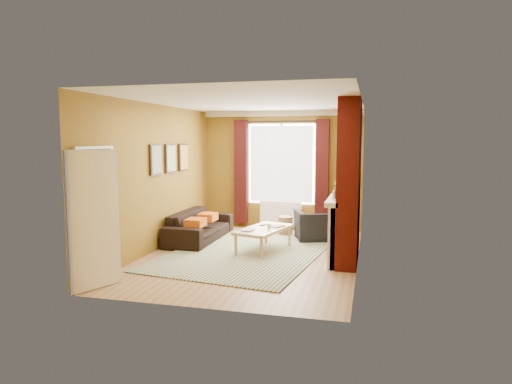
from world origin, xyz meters
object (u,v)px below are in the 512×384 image
armchair (319,225)px  coffee_table (264,230)px  wicker_stool (285,225)px  sofa (200,226)px  floor_lamp (346,180)px

armchair → coffee_table: 1.52m
wicker_stool → sofa: bearing=-148.1°
armchair → wicker_stool: armchair is taller
sofa → coffee_table: (1.54, -0.59, 0.09)m
sofa → armchair: armchair is taller
sofa → armchair: bearing=-75.5°
sofa → wicker_stool: size_ratio=5.24×
armchair → wicker_stool: bearing=-46.1°
sofa → coffee_table: size_ratio=1.46×
wicker_stool → armchair: bearing=-27.1°
sofa → floor_lamp: 3.41m
wicker_stool → floor_lamp: (1.31, 0.37, 1.03)m
sofa → wicker_stool: (1.66, 1.03, -0.11)m
coffee_table → floor_lamp: size_ratio=0.93×
coffee_table → armchair: bearing=67.2°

